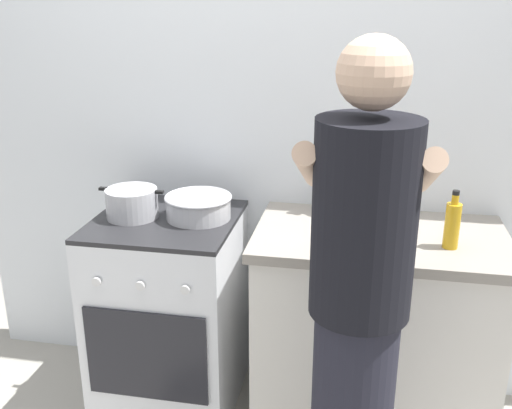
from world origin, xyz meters
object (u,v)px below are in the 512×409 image
Objects in this scene: utensil_crock at (333,193)px; oil_bottle at (452,224)px; pot at (132,203)px; stove_range at (170,312)px; mixing_bowl at (198,206)px; person at (358,321)px; spice_bottle at (385,224)px.

utensil_crock is 1.45× the size of oil_bottle.
utensil_crock is at bearing 13.63° from pot.
utensil_crock is (0.83, 0.20, 0.03)m from pot.
stove_range is 4.01× the size of oil_bottle.
oil_bottle is at bearing -7.11° from mixing_bowl.
person reaches higher than utensil_crock.
utensil_crock reaches higher than spice_bottle.
pot is 0.99× the size of mixing_bowl.
mixing_bowl is at bearing -163.85° from utensil_crock.
spice_bottle is at bearing -2.19° from mixing_bowl.
mixing_bowl is 1.02m from oil_bottle.
person reaches higher than pot.
spice_bottle is at bearing 0.45° from stove_range.
pot is 1.15m from person.
oil_bottle is (0.24, -0.10, 0.05)m from spice_bottle.
mixing_bowl is 0.88× the size of utensil_crock.
oil_bottle is at bearing -4.44° from stove_range.
utensil_crock reaches higher than oil_bottle.
person is (0.97, -0.62, -0.10)m from pot.
stove_range is 1.28m from oil_bottle.
spice_bottle is (0.91, 0.01, 0.49)m from stove_range.
stove_range is at bearing 142.88° from person.
utensil_crock is at bearing 15.87° from stove_range.
pot reaches higher than stove_range.
spice_bottle is (0.77, -0.03, -0.01)m from mixing_bowl.
mixing_bowl is 3.38× the size of spice_bottle.
spice_bottle is at bearing 0.67° from pot.
stove_range is 10.61× the size of spice_bottle.
utensil_crock is 0.19× the size of person.
mixing_bowl reaches higher than spice_bottle.
oil_bottle is (1.29, -0.08, 0.03)m from pot.
utensil_crock reaches higher than stove_range.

